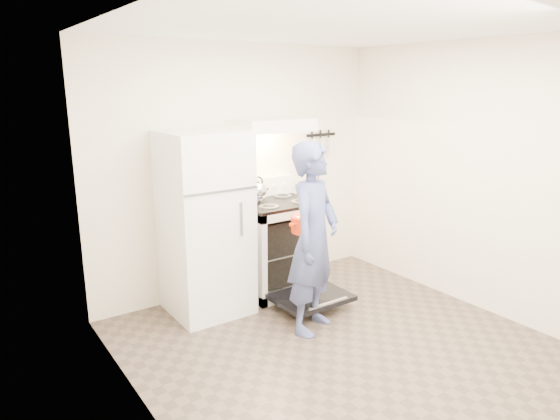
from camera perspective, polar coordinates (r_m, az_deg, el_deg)
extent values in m
plane|color=brown|center=(4.18, 8.74, -16.19)|extent=(3.60, 3.60, 0.00)
cube|color=#F1E6CA|center=(5.13, -4.64, 4.59)|extent=(3.20, 0.02, 2.50)
cube|color=white|center=(4.65, -8.57, -1.58)|extent=(0.70, 0.70, 1.70)
cube|color=white|center=(5.17, -0.44, -4.31)|extent=(0.76, 0.65, 0.92)
cube|color=black|center=(5.04, -0.45, 0.82)|extent=(0.76, 0.65, 0.03)
cube|color=white|center=(5.25, -2.20, 2.63)|extent=(0.76, 0.07, 0.20)
cube|color=black|center=(4.84, 3.59, -9.91)|extent=(0.70, 0.54, 0.04)
cube|color=slate|center=(5.18, -0.44, -4.52)|extent=(0.60, 0.52, 0.01)
cube|color=white|center=(4.98, -0.96, 9.69)|extent=(0.76, 0.50, 0.12)
cube|color=black|center=(5.67, 4.70, 8.57)|extent=(0.40, 0.02, 0.03)
cylinder|color=#977657|center=(5.17, 0.71, -4.40)|extent=(0.32, 0.32, 0.02)
cylinder|color=silver|center=(4.99, 4.24, 1.95)|extent=(0.10, 0.10, 0.13)
imported|color=navy|center=(4.24, 3.86, -3.32)|extent=(0.72, 0.63, 1.65)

